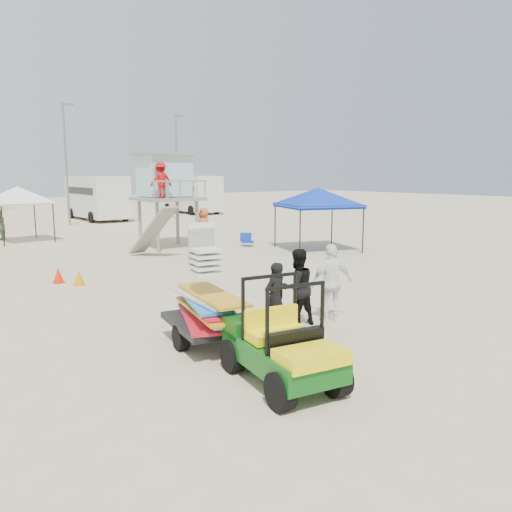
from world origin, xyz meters
TOP-DOWN VIEW (x-y plane):
  - ground at (0.00, 0.00)m, footprint 140.00×140.00m
  - utility_cart at (-2.23, -1.29)m, footprint 1.49×2.43m
  - surf_trailer at (-2.23, 1.04)m, footprint 1.64×2.57m
  - man_left at (-0.71, 0.74)m, footprint 0.61×0.43m
  - man_mid at (0.14, 0.99)m, footprint 0.94×0.77m
  - man_right at (0.99, 0.74)m, footprint 1.15×0.70m
  - lifeguard_tower at (3.36, 13.71)m, footprint 2.73×2.73m
  - canopy_blue at (8.54, 8.99)m, footprint 3.98×3.98m
  - canopy_white_c at (-1.55, 20.06)m, footprint 2.91×2.91m
  - cone_near at (-2.48, 8.16)m, footprint 0.34×0.34m
  - cone_far at (-2.89, 8.87)m, footprint 0.34×0.34m
  - beach_chair_b at (2.59, 9.31)m, footprint 0.71×0.79m
  - beach_chair_c at (6.68, 11.89)m, footprint 0.73×0.86m
  - rv_mid_right at (6.00, 29.99)m, footprint 2.64×7.00m
  - rv_far_right at (15.00, 31.49)m, footprint 2.64×6.60m
  - light_pole_left at (3.00, 27.00)m, footprint 0.14×0.14m
  - light_pole_right at (12.00, 28.50)m, footprint 0.14×0.14m
  - distant_beachgoers at (-0.35, 18.21)m, footprint 18.12×15.04m

SIDE VIEW (x-z plane):
  - ground at x=0.00m, z-range 0.00..0.00m
  - cone_near at x=-2.48m, z-range 0.00..0.50m
  - cone_far at x=-2.89m, z-range 0.00..0.50m
  - beach_chair_b at x=2.59m, z-range -0.01..0.63m
  - beach_chair_c at x=6.68m, z-range -0.01..0.63m
  - man_left at x=-0.71m, z-range 0.00..1.58m
  - utility_cart at x=-2.23m, z-range -0.06..1.67m
  - man_mid at x=0.14m, z-range 0.00..1.76m
  - distant_beachgoers at x=-0.35m, z-range -0.04..1.81m
  - surf_trailer at x=-2.23m, z-range -0.20..1.98m
  - man_right at x=0.99m, z-range 0.00..1.83m
  - rv_far_right at x=15.00m, z-range 0.17..3.42m
  - rv_mid_right at x=6.00m, z-range 0.17..3.42m
  - canopy_white_c at x=-1.55m, z-range 1.05..4.26m
  - canopy_blue at x=8.54m, z-range 1.06..4.27m
  - lifeguard_tower at x=3.36m, z-range 1.05..5.31m
  - light_pole_left at x=3.00m, z-range 0.00..8.00m
  - light_pole_right at x=12.00m, z-range 0.00..8.00m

